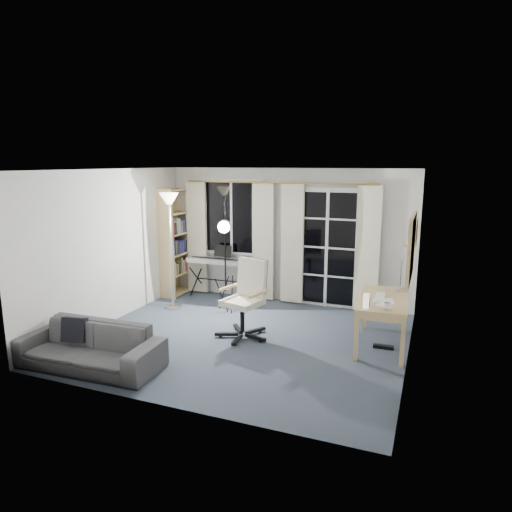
{
  "coord_description": "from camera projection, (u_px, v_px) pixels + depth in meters",
  "views": [
    {
      "loc": [
        2.44,
        -5.7,
        2.5
      ],
      "look_at": [
        0.06,
        0.35,
        1.16
      ],
      "focal_mm": 32.0,
      "sensor_mm": 36.0,
      "label": 1
    }
  ],
  "objects": [
    {
      "name": "floor",
      "position": [
        243.0,
        339.0,
        6.58
      ],
      "size": [
        4.5,
        4.0,
        0.02
      ],
      "primitive_type": "cube",
      "color": "#333F4A",
      "rests_on": "ground"
    },
    {
      "name": "window",
      "position": [
        232.0,
        217.0,
        8.45
      ],
      "size": [
        1.2,
        0.08,
        1.4
      ],
      "color": "white",
      "rests_on": "floor"
    },
    {
      "name": "french_door",
      "position": [
        327.0,
        249.0,
        7.9
      ],
      "size": [
        1.32,
        0.09,
        2.11
      ],
      "color": "white",
      "rests_on": "floor"
    },
    {
      "name": "curtains",
      "position": [
        277.0,
        243.0,
        8.12
      ],
      "size": [
        3.6,
        0.07,
        2.13
      ],
      "color": "gold",
      "rests_on": "floor"
    },
    {
      "name": "bookshelf",
      "position": [
        177.0,
        244.0,
        8.75
      ],
      "size": [
        0.33,
        0.94,
        2.03
      ],
      "rotation": [
        0.0,
        0.0,
        0.0
      ],
      "color": "tan",
      "rests_on": "floor"
    },
    {
      "name": "torchiere_lamp",
      "position": [
        170.0,
        216.0,
        7.66
      ],
      "size": [
        0.41,
        0.41,
        2.0
      ],
      "rotation": [
        0.0,
        0.0,
        -0.37
      ],
      "color": "#B2B2B7",
      "rests_on": "floor"
    },
    {
      "name": "keyboard_piano",
      "position": [
        221.0,
        262.0,
        8.4
      ],
      "size": [
        1.28,
        0.64,
        0.92
      ],
      "rotation": [
        0.0,
        0.0,
        0.02
      ],
      "color": "black",
      "rests_on": "floor"
    },
    {
      "name": "studio_light",
      "position": [
        225.0,
        237.0,
        7.48
      ],
      "size": [
        0.35,
        0.35,
        1.61
      ],
      "rotation": [
        0.0,
        0.0,
        0.3
      ],
      "color": "black",
      "rests_on": "floor"
    },
    {
      "name": "office_chair",
      "position": [
        248.0,
        291.0,
        6.61
      ],
      "size": [
        0.78,
        0.78,
        1.13
      ],
      "rotation": [
        0.0,
        0.0,
        -0.25
      ],
      "color": "black",
      "rests_on": "floor"
    },
    {
      "name": "desk",
      "position": [
        383.0,
        304.0,
        6.22
      ],
      "size": [
        0.7,
        1.31,
        0.69
      ],
      "rotation": [
        0.0,
        0.0,
        0.05
      ],
      "color": "tan",
      "rests_on": "floor"
    },
    {
      "name": "monitor",
      "position": [
        402.0,
        273.0,
        6.49
      ],
      "size": [
        0.17,
        0.5,
        0.43
      ],
      "rotation": [
        0.0,
        0.0,
        0.05
      ],
      "color": "silver",
      "rests_on": "desk"
    },
    {
      "name": "desk_clutter",
      "position": [
        377.0,
        313.0,
        6.05
      ],
      "size": [
        0.39,
        0.79,
        0.87
      ],
      "rotation": [
        0.0,
        0.0,
        0.05
      ],
      "color": "white",
      "rests_on": "desk"
    },
    {
      "name": "mug",
      "position": [
        388.0,
        305.0,
        5.7
      ],
      "size": [
        0.12,
        0.09,
        0.11
      ],
      "primitive_type": "imported",
      "rotation": [
        0.0,
        0.0,
        0.05
      ],
      "color": "silver",
      "rests_on": "desk"
    },
    {
      "name": "wall_mirror",
      "position": [
        411.0,
        248.0,
        5.15
      ],
      "size": [
        0.04,
        0.94,
        0.74
      ],
      "color": "tan",
      "rests_on": "floor"
    },
    {
      "name": "framed_print",
      "position": [
        416.0,
        232.0,
        5.96
      ],
      "size": [
        0.03,
        0.42,
        0.32
      ],
      "color": "tan",
      "rests_on": "floor"
    },
    {
      "name": "wall_shelf",
      "position": [
        411.0,
        240.0,
        6.48
      ],
      "size": [
        0.16,
        0.3,
        0.18
      ],
      "color": "tan",
      "rests_on": "floor"
    },
    {
      "name": "sofa",
      "position": [
        87.0,
        339.0,
        5.6
      ],
      "size": [
        1.87,
        0.62,
        0.72
      ],
      "rotation": [
        0.0,
        0.0,
        0.04
      ],
      "color": "#303033",
      "rests_on": "floor"
    }
  ]
}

